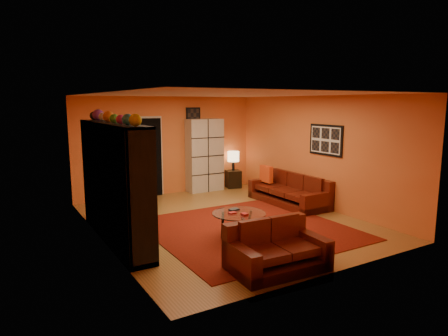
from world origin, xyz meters
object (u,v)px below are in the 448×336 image
entertainment_unit (114,183)px  storage_cabinet (204,155)px  loveseat (274,249)px  table_lamp (233,157)px  side_table (233,179)px  tv (116,186)px  sofa (291,192)px  coffee_table (239,215)px  bowl_chair (135,193)px

entertainment_unit → storage_cabinet: size_ratio=1.50×
loveseat → table_lamp: (2.49, 5.17, 0.61)m
entertainment_unit → side_table: (4.18, 2.75, -0.80)m
tv → side_table: (4.13, 2.69, -0.72)m
entertainment_unit → sofa: size_ratio=1.38×
coffee_table → side_table: bearing=59.4°
side_table → storage_cabinet: bearing=176.9°
sofa → loveseat: size_ratio=1.48×
storage_cabinet → tv: bearing=-140.2°
loveseat → side_table: loveseat is taller
coffee_table → side_table: side_table is taller
entertainment_unit → side_table: size_ratio=6.00×
coffee_table → side_table: 4.46m
storage_cabinet → bowl_chair: (-2.18, -0.53, -0.70)m
sofa → coffee_table: size_ratio=2.25×
table_lamp → side_table: bearing=180.0°
storage_cabinet → bowl_chair: storage_cabinet is taller
tv → loveseat: size_ratio=0.58×
side_table → table_lamp: size_ratio=0.90×
storage_cabinet → entertainment_unit: bearing=-140.0°
entertainment_unit → bowl_chair: (1.09, 2.27, -0.75)m
sofa → coffee_table: sofa is taller
entertainment_unit → loveseat: size_ratio=2.05×
sofa → storage_cabinet: bearing=115.8°
tv → coffee_table: tv is taller
entertainment_unit → loveseat: (1.69, -2.42, -0.76)m
tv → table_lamp: (4.13, 2.69, -0.07)m
tv → coffee_table: size_ratio=0.88×
loveseat → storage_cabinet: storage_cabinet is taller
coffee_table → storage_cabinet: bearing=70.8°
side_table → bowl_chair: bearing=-171.2°
table_lamp → sofa: bearing=-84.2°
sofa → table_lamp: bearing=95.7°
entertainment_unit → coffee_table: bearing=-29.5°
storage_cabinet → bowl_chair: bearing=-167.0°
storage_cabinet → table_lamp: size_ratio=3.60×
loveseat → coffee_table: loveseat is taller
tv → table_lamp: 4.93m
coffee_table → storage_cabinet: (1.35, 3.88, 0.56)m
tv → sofa: size_ratio=0.39×
coffee_table → table_lamp: size_ratio=1.73×
coffee_table → tv: bearing=148.4°
sofa → bowl_chair: bearing=151.1°
sofa → tv: bearing=-175.1°
coffee_table → table_lamp: table_lamp is taller
bowl_chair → side_table: 3.12m
sofa → side_table: 2.31m
tv → loveseat: 3.05m
tv → storage_cabinet: (3.22, 2.74, 0.03)m
entertainment_unit → coffee_table: size_ratio=3.11×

